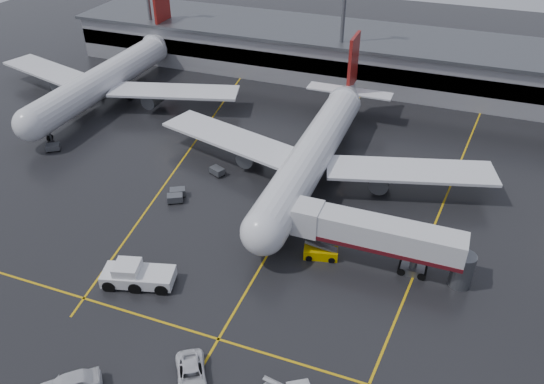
% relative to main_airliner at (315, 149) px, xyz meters
% --- Properties ---
extents(ground, '(220.00, 220.00, 0.00)m').
position_rel_main_airliner_xyz_m(ground, '(0.00, -9.70, -4.21)').
color(ground, black).
rests_on(ground, ground).
extents(apron_line_centre, '(0.25, 90.00, 0.02)m').
position_rel_main_airliner_xyz_m(apron_line_centre, '(0.00, -9.70, -4.20)').
color(apron_line_centre, gold).
rests_on(apron_line_centre, ground).
extents(apron_line_stop, '(60.00, 0.25, 0.02)m').
position_rel_main_airliner_xyz_m(apron_line_stop, '(0.00, -31.70, -4.20)').
color(apron_line_stop, gold).
rests_on(apron_line_stop, ground).
extents(apron_line_left, '(9.99, 69.35, 0.02)m').
position_rel_main_airliner_xyz_m(apron_line_left, '(-20.00, 0.30, -4.20)').
color(apron_line_left, gold).
rests_on(apron_line_left, ground).
extents(apron_line_right, '(7.57, 69.64, 0.02)m').
position_rel_main_airliner_xyz_m(apron_line_right, '(18.00, 0.30, -4.20)').
color(apron_line_right, gold).
rests_on(apron_line_right, ground).
extents(terminal, '(122.00, 19.00, 8.60)m').
position_rel_main_airliner_xyz_m(terminal, '(0.00, 38.23, 0.11)').
color(terminal, gray).
rests_on(terminal, ground).
extents(light_mast_mid, '(3.00, 1.20, 25.45)m').
position_rel_main_airliner_xyz_m(light_mast_mid, '(-5.00, 32.30, 10.27)').
color(light_mast_mid, '#595B60').
rests_on(light_mast_mid, ground).
extents(main_airliner, '(48.80, 45.60, 14.10)m').
position_rel_main_airliner_xyz_m(main_airliner, '(0.00, 0.00, 0.00)').
color(main_airliner, silver).
rests_on(main_airliner, ground).
extents(second_airliner, '(48.80, 45.60, 14.10)m').
position_rel_main_airliner_xyz_m(second_airliner, '(-42.00, 12.00, 0.00)').
color(second_airliner, silver).
rests_on(second_airliner, ground).
extents(jet_bridge, '(19.90, 3.40, 6.05)m').
position_rel_main_airliner_xyz_m(jet_bridge, '(11.87, -15.70, -0.28)').
color(jet_bridge, silver).
rests_on(jet_bridge, ground).
extents(pushback_tractor, '(8.16, 5.01, 2.72)m').
position_rel_main_airliner_xyz_m(pushback_tractor, '(-11.48, -27.73, -3.13)').
color(pushback_tractor, silver).
rests_on(pushback_tractor, ground).
extents(belt_loader, '(4.13, 2.54, 2.44)m').
position_rel_main_airliner_xyz_m(belt_loader, '(5.81, -16.70, -3.61)').
color(belt_loader, '#C89F00').
rests_on(belt_loader, ground).
extents(service_van_a, '(5.10, 6.04, 1.54)m').
position_rel_main_airliner_xyz_m(service_van_a, '(-0.14, -36.82, -3.44)').
color(service_van_a, silver).
rests_on(service_van_a, ground).
extents(baggage_cart_a, '(2.38, 2.09, 1.12)m').
position_rel_main_airliner_xyz_m(baggage_cart_a, '(-15.16, -12.80, -3.58)').
color(baggage_cart_a, '#595B60').
rests_on(baggage_cart_a, ground).
extents(baggage_cart_b, '(2.38, 2.11, 1.12)m').
position_rel_main_airliner_xyz_m(baggage_cart_b, '(-15.53, -11.43, -3.58)').
color(baggage_cart_b, '#595B60').
rests_on(baggage_cart_b, ground).
extents(baggage_cart_c, '(2.36, 2.01, 1.12)m').
position_rel_main_airliner_xyz_m(baggage_cart_c, '(-12.91, -4.71, -3.58)').
color(baggage_cart_c, '#595B60').
rests_on(baggage_cart_c, ground).
extents(baggage_cart_d, '(2.27, 1.78, 1.12)m').
position_rel_main_airliner_xyz_m(baggage_cart_d, '(-46.62, -0.25, -3.58)').
color(baggage_cart_d, '#595B60').
rests_on(baggage_cart_d, ground).
extents(baggage_cart_e, '(2.39, 2.19, 1.12)m').
position_rel_main_airliner_xyz_m(baggage_cart_e, '(-39.26, -7.24, -3.58)').
color(baggage_cart_e, '#595B60').
rests_on(baggage_cart_e, ground).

